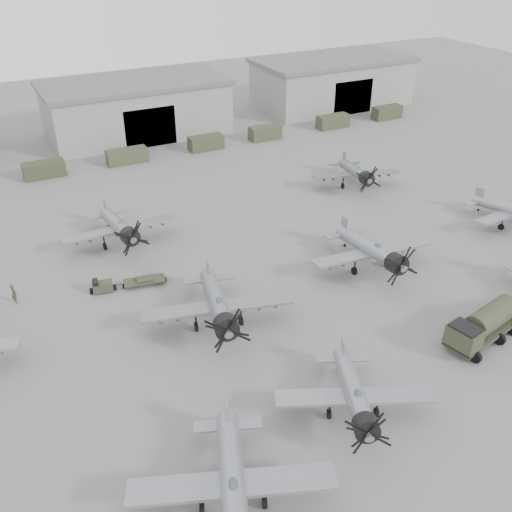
{
  "coord_description": "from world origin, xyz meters",
  "views": [
    {
      "loc": [
        -24.85,
        -28.32,
        30.27
      ],
      "look_at": [
        -3.11,
        13.73,
        2.5
      ],
      "focal_mm": 40.0,
      "sensor_mm": 36.0,
      "label": 1
    }
  ],
  "objects": [
    {
      "name": "aircraft_far_1",
      "position": [
        18.75,
        27.33,
        2.13
      ],
      "size": [
        11.68,
        10.52,
        4.67
      ],
      "rotation": [
        0.0,
        0.0,
        -0.3
      ],
      "color": "gray",
      "rests_on": "ground"
    },
    {
      "name": "aircraft_near_1",
      "position": [
        -5.46,
        -5.73,
        2.03
      ],
      "size": [
        10.88,
        9.87,
        4.47
      ],
      "rotation": [
        0.0,
        0.0,
        -0.44
      ],
      "color": "#93959B",
      "rests_on": "ground"
    },
    {
      "name": "ground",
      "position": [
        0.0,
        0.0,
        0.0
      ],
      "size": [
        220.0,
        220.0,
        0.0
      ],
      "primitive_type": "plane",
      "color": "slate",
      "rests_on": "ground"
    },
    {
      "name": "support_truck_5",
      "position": [
        17.29,
        50.0,
        1.1
      ],
      "size": [
        5.16,
        2.2,
        2.19
      ],
      "primitive_type": "cube",
      "color": "#3A402A",
      "rests_on": "ground"
    },
    {
      "name": "hangar_right",
      "position": [
        38.0,
        61.96,
        4.37
      ],
      "size": [
        29.0,
        14.8,
        8.7
      ],
      "color": "#9D9D93",
      "rests_on": "ground"
    },
    {
      "name": "support_truck_4",
      "position": [
        7.0,
        50.0,
        1.06
      ],
      "size": [
        5.31,
        2.2,
        2.12
      ],
      "primitive_type": "cube",
      "color": "#3A3D27",
      "rests_on": "ground"
    },
    {
      "name": "aircraft_mid_2",
      "position": [
        7.8,
        9.54,
        2.32
      ],
      "size": [
        12.82,
        11.53,
        5.1
      ],
      "rotation": [
        0.0,
        0.0,
        -0.1
      ],
      "color": "#919499",
      "rests_on": "ground"
    },
    {
      "name": "tug_trailer",
      "position": [
        -15.62,
        18.03,
        0.51
      ],
      "size": [
        6.9,
        2.42,
        1.37
      ],
      "rotation": [
        0.0,
        0.0,
        -0.17
      ],
      "color": "#343825",
      "rests_on": "ground"
    },
    {
      "name": "fuel_tanker",
      "position": [
        9.1,
        -3.52,
        1.72
      ],
      "size": [
        8.11,
        4.68,
        2.99
      ],
      "rotation": [
        0.0,
        0.0,
        0.21
      ],
      "color": "#343925",
      "rests_on": "ground"
    },
    {
      "name": "hangar_center",
      "position": [
        0.0,
        61.96,
        4.37
      ],
      "size": [
        29.0,
        14.8,
        8.7
      ],
      "color": "#9D9D93",
      "rests_on": "ground"
    },
    {
      "name": "support_truck_6",
      "position": [
        30.36,
        50.0,
        1.08
      ],
      "size": [
        5.62,
        2.2,
        2.16
      ],
      "primitive_type": "cube",
      "color": "#3A3E29",
      "rests_on": "ground"
    },
    {
      "name": "aircraft_near_0",
      "position": [
        -16.12,
        -8.53,
        2.26
      ],
      "size": [
        12.25,
        11.07,
        4.96
      ],
      "rotation": [
        0.0,
        0.0,
        -0.38
      ],
      "color": "gray",
      "rests_on": "ground"
    },
    {
      "name": "support_truck_7",
      "position": [
        41.88,
        50.0,
        1.1
      ],
      "size": [
        5.36,
        2.2,
        2.21
      ],
      "primitive_type": "cube",
      "color": "#3A3A26",
      "rests_on": "ground"
    },
    {
      "name": "aircraft_mid_1",
      "position": [
        -9.63,
        8.04,
        2.36
      ],
      "size": [
        13.04,
        11.74,
        5.19
      ],
      "rotation": [
        0.0,
        0.0,
        -0.25
      ],
      "color": "gray",
      "rests_on": "ground"
    },
    {
      "name": "ground_crew",
      "position": [
        -24.7,
        20.23,
        0.97
      ],
      "size": [
        0.68,
        0.82,
        1.95
      ],
      "primitive_type": "imported",
      "rotation": [
        0.0,
        0.0,
        1.91
      ],
      "color": "#3A412A",
      "rests_on": "ground"
    },
    {
      "name": "aircraft_far_0",
      "position": [
        -12.99,
        26.15,
        2.24
      ],
      "size": [
        12.25,
        11.02,
        4.92
      ],
      "rotation": [
        0.0,
        0.0,
        0.02
      ],
      "color": "#92959A",
      "rests_on": "ground"
    },
    {
      "name": "support_truck_3",
      "position": [
        -5.39,
        50.0,
        1.02
      ],
      "size": [
        5.88,
        2.2,
        2.05
      ],
      "primitive_type": "cube",
      "color": "#3E412A",
      "rests_on": "ground"
    },
    {
      "name": "support_truck_2",
      "position": [
        -17.02,
        50.0,
        1.08
      ],
      "size": [
        5.53,
        2.2,
        2.16
      ],
      "primitive_type": "cube",
      "color": "#383925",
      "rests_on": "ground"
    }
  ]
}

